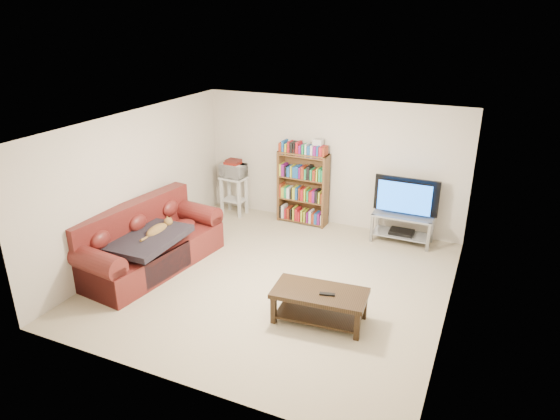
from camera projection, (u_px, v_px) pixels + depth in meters
The scene contains 19 objects.
floor at pixel (275, 280), 7.64m from camera, with size 5.00×5.00×0.00m, color #C4B591.
ceiling at pixel (275, 125), 6.74m from camera, with size 5.00×5.00×0.00m, color white.
wall_back at pixel (331, 163), 9.31m from camera, with size 5.00×5.00×0.00m, color silver.
wall_front at pixel (173, 290), 5.07m from camera, with size 5.00×5.00×0.00m, color silver.
wall_left at pixel (136, 185), 8.14m from camera, with size 5.00×5.00×0.00m, color silver.
wall_right at pixel (456, 238), 6.24m from camera, with size 5.00×5.00×0.00m, color silver.
sofa at pixel (147, 246), 7.96m from camera, with size 1.32×2.49×1.02m.
blanket at pixel (147, 239), 7.65m from camera, with size 0.92×1.19×0.10m, color black.
cat at pixel (157, 230), 7.80m from camera, with size 0.26×0.65×0.19m, color brown, non-canonical shape.
coffee_table at pixel (320, 300), 6.54m from camera, with size 1.27×0.71×0.45m.
remote at pixel (327, 294), 6.40m from camera, with size 0.20×0.06×0.02m, color black.
tv_stand at pixel (402, 224), 8.78m from camera, with size 1.05×0.48×0.52m.
television at pixel (405, 198), 8.60m from camera, with size 1.12×0.15×0.65m, color black.
dvd_player at pixel (402, 232), 8.84m from camera, with size 0.42×0.29×0.06m, color black.
bookshelf at pixel (303, 187), 9.48m from camera, with size 0.98×0.33×1.40m.
shelf_clutter at pixel (309, 148), 9.16m from camera, with size 0.71×0.22×0.28m.
microwave_stand at pixel (234, 190), 9.97m from camera, with size 0.51×0.38×0.78m.
microwave at pixel (233, 170), 9.81m from camera, with size 0.48×0.33×0.27m, color silver.
game_boxes at pixel (233, 163), 9.75m from camera, with size 0.28×0.25×0.05m, color maroon.
Camera 1 is at (2.80, -6.08, 3.84)m, focal length 32.00 mm.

